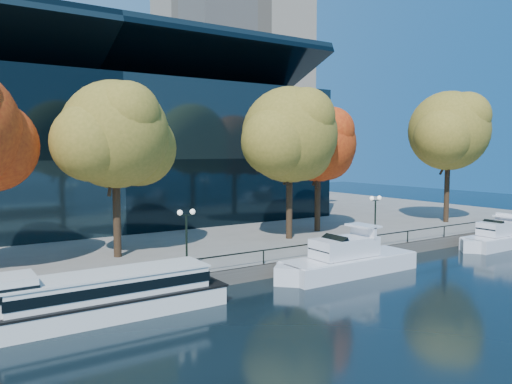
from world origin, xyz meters
TOP-DOWN VIEW (x-y plane):
  - ground at (0.00, 0.00)m, footprint 160.00×160.00m
  - promenade at (0.00, 36.38)m, footprint 90.00×67.08m
  - railing at (0.00, 3.25)m, footprint 88.20×0.08m
  - convention_building at (-4.00, 31.79)m, footprint 50.00×24.57m
  - office_tower at (28.00, 55.00)m, footprint 22.50×22.50m
  - tour_boat at (-12.19, 1.19)m, footprint 14.98×3.34m
  - cruiser_near at (5.39, 0.83)m, footprint 11.94×3.07m
  - cruiser_far at (23.86, 0.43)m, footprint 9.41×2.61m
  - tree_2 at (-7.55, 11.07)m, footprint 9.79×8.03m
  - tree_3 at (7.77, 10.26)m, footprint 10.54×8.64m
  - tree_4 at (12.57, 12.06)m, footprint 9.12×7.48m
  - tree_5 at (28.48, 8.98)m, footprint 10.72×8.79m
  - lamp_1 at (-5.25, 4.50)m, footprint 1.26×0.36m
  - lamp_2 at (12.31, 4.50)m, footprint 1.26×0.36m

SIDE VIEW (x-z plane):
  - ground at x=0.00m, z-range 0.00..0.00m
  - promenade at x=0.00m, z-range 0.00..1.00m
  - cruiser_far at x=23.86m, z-range -0.56..2.51m
  - cruiser_near at x=5.39m, z-range -0.65..2.80m
  - tour_boat at x=-12.19m, z-range -0.21..2.63m
  - railing at x=0.00m, z-range 1.44..2.43m
  - lamp_1 at x=-5.25m, z-range 1.97..6.00m
  - lamp_2 at x=12.31m, z-range 1.97..6.00m
  - convention_building at x=-4.00m, z-range -2.21..19.22m
  - tree_4 at x=12.57m, z-range 3.26..15.41m
  - tree_2 at x=-7.55m, z-range 3.37..16.30m
  - tree_3 at x=7.77m, z-range 3.32..16.77m
  - tree_5 at x=28.48m, z-range 3.66..17.93m
  - office_tower at x=28.00m, z-range 0.07..65.97m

